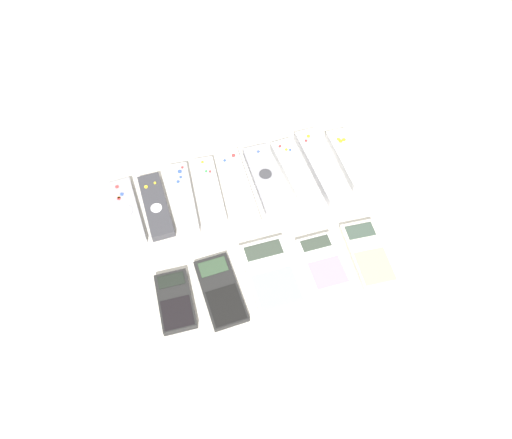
% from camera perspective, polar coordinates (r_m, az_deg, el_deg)
% --- Properties ---
extents(ground_plane, '(3.00, 3.00, 0.00)m').
position_cam_1_polar(ground_plane, '(0.98, 0.55, -2.03)').
color(ground_plane, beige).
extents(remote_0, '(0.06, 0.16, 0.02)m').
position_cam_1_polar(remote_0, '(1.04, -14.65, 0.85)').
color(remote_0, gray).
rests_on(remote_0, ground_plane).
extents(remote_1, '(0.05, 0.16, 0.02)m').
position_cam_1_polar(remote_1, '(1.04, -11.38, 1.56)').
color(remote_1, '#333338').
rests_on(remote_1, ground_plane).
extents(remote_2, '(0.05, 0.18, 0.02)m').
position_cam_1_polar(remote_2, '(1.04, -8.35, 2.41)').
color(remote_2, '#B7B7BC').
rests_on(remote_2, ground_plane).
extents(remote_3, '(0.05, 0.17, 0.03)m').
position_cam_1_polar(remote_3, '(1.04, -5.35, 3.14)').
color(remote_3, silver).
rests_on(remote_3, ground_plane).
extents(remote_4, '(0.05, 0.21, 0.02)m').
position_cam_1_polar(remote_4, '(1.05, -2.15, 3.75)').
color(remote_4, white).
rests_on(remote_4, ground_plane).
extents(remote_5, '(0.05, 0.18, 0.02)m').
position_cam_1_polar(remote_5, '(1.06, 1.14, 4.74)').
color(remote_5, gray).
rests_on(remote_5, ground_plane).
extents(remote_6, '(0.06, 0.19, 0.03)m').
position_cam_1_polar(remote_6, '(1.06, 4.60, 5.16)').
color(remote_6, white).
rests_on(remote_6, ground_plane).
extents(remote_7, '(0.06, 0.21, 0.03)m').
position_cam_1_polar(remote_7, '(1.08, 7.64, 6.01)').
color(remote_7, '#B7B7BC').
rests_on(remote_7, ground_plane).
extents(remote_8, '(0.05, 0.16, 0.03)m').
position_cam_1_polar(remote_8, '(1.11, 10.76, 6.87)').
color(remote_8, white).
rests_on(remote_8, ground_plane).
extents(calculator_0, '(0.06, 0.12, 0.02)m').
position_cam_1_polar(calculator_0, '(0.92, -9.21, -9.19)').
color(calculator_0, black).
rests_on(calculator_0, ground_plane).
extents(calculator_1, '(0.07, 0.15, 0.01)m').
position_cam_1_polar(calculator_1, '(0.92, -4.05, -8.09)').
color(calculator_1, black).
rests_on(calculator_1, ground_plane).
extents(calculator_2, '(0.09, 0.14, 0.02)m').
position_cam_1_polar(calculator_2, '(0.93, 1.76, -6.28)').
color(calculator_2, silver).
rests_on(calculator_2, ground_plane).
extents(calculator_3, '(0.07, 0.11, 0.02)m').
position_cam_1_polar(calculator_3, '(0.95, 7.63, -4.88)').
color(calculator_3, silver).
rests_on(calculator_3, ground_plane).
extents(calculator_4, '(0.08, 0.15, 0.02)m').
position_cam_1_polar(calculator_4, '(0.98, 12.69, -3.81)').
color(calculator_4, beige).
rests_on(calculator_4, ground_plane).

